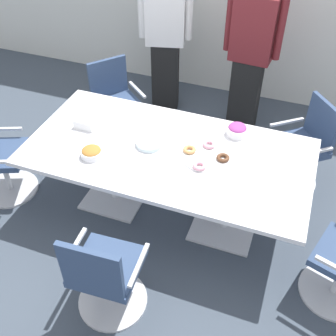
{
  "coord_description": "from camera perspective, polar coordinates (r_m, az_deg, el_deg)",
  "views": [
    {
      "loc": [
        0.93,
        -2.54,
        2.96
      ],
      "look_at": [
        0.0,
        0.0,
        0.55
      ],
      "focal_mm": 44.3,
      "sensor_mm": 36.0,
      "label": 1
    }
  ],
  "objects": [
    {
      "name": "ground_plane",
      "position": [
        4.01,
        0.0,
        -5.94
      ],
      "size": [
        10.0,
        10.0,
        0.01
      ],
      "primitive_type": "cube",
      "color": "#3D4754"
    },
    {
      "name": "conference_table",
      "position": [
        3.57,
        0.0,
        0.9
      ],
      "size": [
        2.4,
        1.2,
        0.75
      ],
      "color": "silver",
      "rests_on": "ground"
    },
    {
      "name": "office_chair_1",
      "position": [
        4.24,
        17.87,
        2.41
      ],
      "size": [
        0.76,
        0.76,
        0.91
      ],
      "rotation": [
        0.0,
        0.0,
        -4.04
      ],
      "color": "silver",
      "rests_on": "ground"
    },
    {
      "name": "office_chair_2",
      "position": [
        4.68,
        -7.14,
        8.34
      ],
      "size": [
        0.76,
        0.76,
        0.91
      ],
      "rotation": [
        0.0,
        0.0,
        -2.26
      ],
      "color": "silver",
      "rests_on": "ground"
    },
    {
      "name": "office_chair_4",
      "position": [
        3.09,
        -8.62,
        -14.59
      ],
      "size": [
        0.57,
        0.57,
        0.91
      ],
      "rotation": [
        0.0,
        0.0,
        0.06
      ],
      "color": "silver",
      "rests_on": "ground"
    },
    {
      "name": "person_standing_0",
      "position": [
        5.0,
        -0.38,
        17.61
      ],
      "size": [
        0.61,
        0.32,
        1.76
      ],
      "rotation": [
        0.0,
        0.0,
        -2.89
      ],
      "color": "black",
      "rests_on": "ground"
    },
    {
      "name": "person_standing_1",
      "position": [
        4.64,
        11.31,
        15.36
      ],
      "size": [
        0.61,
        0.25,
        1.82
      ],
      "rotation": [
        0.0,
        0.0,
        -3.22
      ],
      "color": "black",
      "rests_on": "ground"
    },
    {
      "name": "snack_bowl_pretzels",
      "position": [
        3.46,
        -10.47,
        2.13
      ],
      "size": [
        0.18,
        0.18,
        0.09
      ],
      "color": "white",
      "rests_on": "conference_table"
    },
    {
      "name": "snack_bowl_candy_mix",
      "position": [
        3.68,
        9.49,
        5.21
      ],
      "size": [
        0.18,
        0.18,
        0.11
      ],
      "color": "white",
      "rests_on": "conference_table"
    },
    {
      "name": "donut_platter",
      "position": [
        3.42,
        5.15,
        1.68
      ],
      "size": [
        0.4,
        0.4,
        0.04
      ],
      "color": "white",
      "rests_on": "conference_table"
    },
    {
      "name": "plate_stack",
      "position": [
        3.53,
        -2.56,
        3.39
      ],
      "size": [
        0.23,
        0.23,
        0.04
      ],
      "color": "white",
      "rests_on": "conference_table"
    },
    {
      "name": "napkin_pile",
      "position": [
        3.82,
        -11.04,
        6.32
      ],
      "size": [
        0.19,
        0.19,
        0.08
      ],
      "primitive_type": "cube",
      "color": "white",
      "rests_on": "conference_table"
    }
  ]
}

